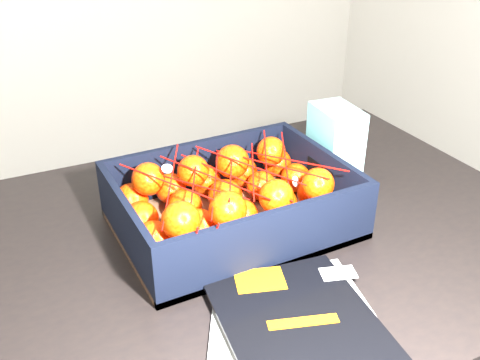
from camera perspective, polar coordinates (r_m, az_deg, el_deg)
name	(u,v)px	position (r m, az deg, el deg)	size (l,w,h in m)	color
table	(228,280)	(1.03, -1.29, -10.46)	(1.22, 0.84, 0.75)	black
magazine_stack	(299,335)	(0.78, 6.25, -15.83)	(0.33, 0.35, 0.02)	beige
produce_crate	(232,210)	(0.98, -0.81, -3.17)	(0.40, 0.30, 0.11)	brown
clementine_heap	(231,200)	(0.97, -0.92, -2.13)	(0.38, 0.28, 0.11)	#FF3805
mesh_net	(230,177)	(0.93, -1.03, 0.31)	(0.33, 0.27, 0.09)	red
retail_carton	(334,147)	(1.12, 9.89, 3.46)	(0.07, 0.11, 0.17)	white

